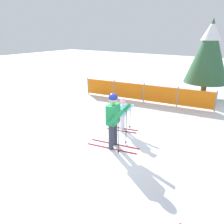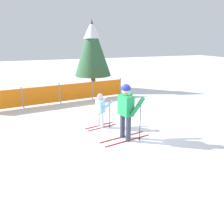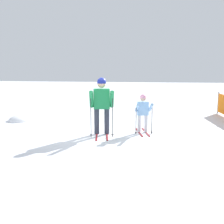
{
  "view_description": "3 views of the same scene",
  "coord_description": "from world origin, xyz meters",
  "px_view_note": "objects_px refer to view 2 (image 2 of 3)",
  "views": [
    {
      "loc": [
        3.56,
        -4.92,
        3.48
      ],
      "look_at": [
        -0.37,
        0.97,
        0.88
      ],
      "focal_mm": 35.0,
      "sensor_mm": 36.0,
      "label": 1
    },
    {
      "loc": [
        -2.52,
        -5.5,
        3.03
      ],
      "look_at": [
        -0.03,
        1.03,
        0.69
      ],
      "focal_mm": 35.0,
      "sensor_mm": 36.0,
      "label": 2
    },
    {
      "loc": [
        8.63,
        1.9,
        2.11
      ],
      "look_at": [
        0.04,
        0.59,
        0.7
      ],
      "focal_mm": 45.0,
      "sensor_mm": 36.0,
      "label": 3
    }
  ],
  "objects_px": {
    "skier_adult": "(126,107)",
    "conifer_far": "(92,47)",
    "safety_fence": "(60,93)",
    "skier_child": "(101,107)"
  },
  "relations": [
    {
      "from": "skier_child",
      "to": "safety_fence",
      "type": "xyz_separation_m",
      "value": [
        -0.93,
        3.65,
        -0.24
      ]
    },
    {
      "from": "skier_child",
      "to": "conifer_far",
      "type": "bearing_deg",
      "value": 62.73
    },
    {
      "from": "skier_adult",
      "to": "safety_fence",
      "type": "relative_size",
      "value": 0.26
    },
    {
      "from": "conifer_far",
      "to": "skier_adult",
      "type": "bearing_deg",
      "value": -98.37
    },
    {
      "from": "skier_adult",
      "to": "conifer_far",
      "type": "xyz_separation_m",
      "value": [
        1.09,
        7.4,
        1.51
      ]
    },
    {
      "from": "skier_adult",
      "to": "conifer_far",
      "type": "bearing_deg",
      "value": 71.01
    },
    {
      "from": "safety_fence",
      "to": "conifer_far",
      "type": "distance_m",
      "value": 4.05
    },
    {
      "from": "skier_adult",
      "to": "skier_child",
      "type": "xyz_separation_m",
      "value": [
        -0.42,
        1.26,
        -0.32
      ]
    },
    {
      "from": "conifer_far",
      "to": "safety_fence",
      "type": "bearing_deg",
      "value": -134.37
    },
    {
      "from": "skier_adult",
      "to": "safety_fence",
      "type": "bearing_deg",
      "value": 94.73
    }
  ]
}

